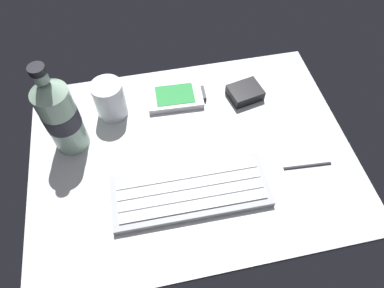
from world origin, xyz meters
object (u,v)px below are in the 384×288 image
at_px(juice_cup, 110,101).
at_px(water_bottle, 60,115).
at_px(keyboard, 191,191).
at_px(handheld_device, 176,97).
at_px(charger_block, 245,93).
at_px(stylus_pen, 308,165).

distance_m(juice_cup, water_bottle, 0.12).
bearing_deg(keyboard, water_bottle, 142.79).
height_order(handheld_device, charger_block, charger_block).
distance_m(keyboard, juice_cup, 0.26).
bearing_deg(juice_cup, keyboard, -60.56).
distance_m(keyboard, charger_block, 0.27).
relative_size(keyboard, stylus_pen, 3.07).
bearing_deg(water_bottle, handheld_device, 18.01).
bearing_deg(stylus_pen, keyboard, -173.53).
distance_m(keyboard, handheld_device, 0.23).
bearing_deg(charger_block, stylus_pen, -71.11).
xyz_separation_m(juice_cup, charger_block, (0.29, -0.01, -0.03)).
bearing_deg(stylus_pen, handheld_device, 138.68).
relative_size(keyboard, water_bottle, 1.40).
relative_size(charger_block, stylus_pen, 0.74).
bearing_deg(handheld_device, juice_cup, -175.32).
height_order(handheld_device, juice_cup, juice_cup).
bearing_deg(handheld_device, charger_block, -8.75).
height_order(keyboard, stylus_pen, keyboard).
relative_size(water_bottle, charger_block, 2.97).
distance_m(keyboard, water_bottle, 0.28).
distance_m(keyboard, stylus_pen, 0.24).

